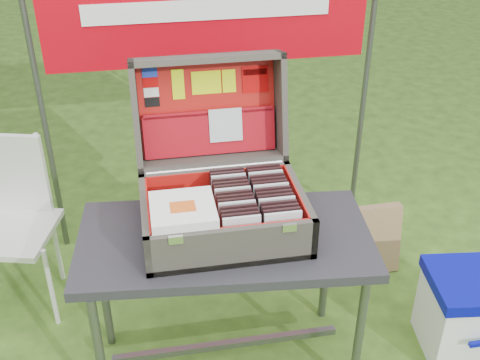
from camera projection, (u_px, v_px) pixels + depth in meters
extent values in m
cube|color=#29292E|center=(225.00, 240.00, 2.33)|extent=(1.18, 0.67, 0.04)
cylinder|color=#59595B|center=(360.00, 331.00, 2.40)|extent=(0.04, 0.04, 0.67)
cylinder|color=#59595B|center=(103.00, 287.00, 2.62)|extent=(0.04, 0.04, 0.67)
cylinder|color=#59595B|center=(326.00, 261.00, 2.78)|extent=(0.04, 0.04, 0.67)
cube|color=#59595B|center=(226.00, 344.00, 2.62)|extent=(0.98, 0.03, 0.03)
cube|color=#524E44|center=(224.00, 230.00, 2.33)|extent=(0.62, 0.44, 0.02)
cube|color=#524E44|center=(233.00, 248.00, 2.12)|extent=(0.62, 0.02, 0.17)
cube|color=#524E44|center=(216.00, 187.00, 2.47)|extent=(0.62, 0.02, 0.17)
cube|color=#524E44|center=(145.00, 223.00, 2.25)|extent=(0.02, 0.44, 0.17)
cube|color=#524E44|center=(299.00, 207.00, 2.34)|extent=(0.02, 0.44, 0.17)
cube|color=red|center=(224.00, 227.00, 2.32)|extent=(0.57, 0.39, 0.01)
cube|color=silver|center=(176.00, 240.00, 2.04)|extent=(0.05, 0.01, 0.03)
cube|color=silver|center=(289.00, 228.00, 2.10)|extent=(0.05, 0.01, 0.03)
cylinder|color=silver|center=(215.00, 168.00, 2.43)|extent=(0.56, 0.02, 0.02)
cube|color=#524E44|center=(207.00, 107.00, 2.51)|extent=(0.62, 0.13, 0.43)
cube|color=#524E44|center=(206.00, 58.00, 2.38)|extent=(0.62, 0.17, 0.06)
cube|color=#524E44|center=(212.00, 160.00, 2.51)|extent=(0.62, 0.17, 0.06)
cube|color=#524E44|center=(136.00, 116.00, 2.40)|extent=(0.02, 0.27, 0.47)
cube|color=#524E44|center=(280.00, 105.00, 2.49)|extent=(0.02, 0.27, 0.47)
cube|color=red|center=(208.00, 108.00, 2.50)|extent=(0.57, 0.10, 0.38)
cube|color=red|center=(232.00, 243.00, 2.12)|extent=(0.57, 0.01, 0.14)
cube|color=red|center=(216.00, 186.00, 2.45)|extent=(0.57, 0.01, 0.14)
cube|color=red|center=(149.00, 220.00, 2.24)|extent=(0.01, 0.39, 0.14)
cube|color=red|center=(296.00, 205.00, 2.33)|extent=(0.01, 0.39, 0.14)
cube|color=maroon|center=(210.00, 133.00, 2.51)|extent=(0.55, 0.07, 0.18)
cube|color=maroon|center=(209.00, 113.00, 2.48)|extent=(0.54, 0.02, 0.02)
cube|color=silver|center=(226.00, 125.00, 2.49)|extent=(0.14, 0.04, 0.14)
cube|color=#1933B2|center=(150.00, 73.00, 2.41)|extent=(0.06, 0.01, 0.04)
cube|color=#B60303|center=(150.00, 83.00, 2.42)|extent=(0.06, 0.01, 0.04)
cube|color=white|center=(151.00, 92.00, 2.43)|extent=(0.06, 0.01, 0.04)
cube|color=black|center=(152.00, 102.00, 2.45)|extent=(0.06, 0.01, 0.04)
cube|color=#D0EA08|center=(178.00, 84.00, 2.44)|extent=(0.05, 0.03, 0.12)
cube|color=#D0EA08|center=(206.00, 83.00, 2.46)|extent=(0.12, 0.03, 0.09)
cube|color=#D0EA08|center=(229.00, 81.00, 2.47)|extent=(0.06, 0.03, 0.09)
cube|color=#B60303|center=(255.00, 79.00, 2.49)|extent=(0.11, 0.03, 0.11)
cube|color=black|center=(255.00, 72.00, 2.48)|extent=(0.10, 0.01, 0.02)
cube|color=silver|center=(242.00, 235.00, 2.14)|extent=(0.14, 0.01, 0.16)
cube|color=black|center=(241.00, 231.00, 2.16)|extent=(0.14, 0.01, 0.16)
cube|color=black|center=(239.00, 227.00, 2.18)|extent=(0.14, 0.01, 0.16)
cube|color=black|center=(238.00, 223.00, 2.20)|extent=(0.14, 0.01, 0.16)
cube|color=silver|center=(237.00, 220.00, 2.22)|extent=(0.14, 0.01, 0.16)
cube|color=black|center=(236.00, 216.00, 2.24)|extent=(0.14, 0.01, 0.16)
cube|color=black|center=(235.00, 212.00, 2.26)|extent=(0.14, 0.01, 0.16)
cube|color=black|center=(234.00, 209.00, 2.28)|extent=(0.14, 0.01, 0.16)
cube|color=silver|center=(233.00, 205.00, 2.30)|extent=(0.14, 0.01, 0.16)
cube|color=black|center=(232.00, 202.00, 2.32)|extent=(0.14, 0.01, 0.16)
cube|color=black|center=(231.00, 198.00, 2.34)|extent=(0.14, 0.01, 0.16)
cube|color=black|center=(230.00, 195.00, 2.36)|extent=(0.14, 0.01, 0.16)
cube|color=silver|center=(229.00, 192.00, 2.39)|extent=(0.14, 0.01, 0.16)
cube|color=black|center=(228.00, 189.00, 2.41)|extent=(0.14, 0.01, 0.16)
cube|color=black|center=(227.00, 186.00, 2.43)|extent=(0.14, 0.01, 0.16)
cube|color=silver|center=(283.00, 231.00, 2.16)|extent=(0.14, 0.01, 0.16)
cube|color=black|center=(281.00, 227.00, 2.18)|extent=(0.14, 0.01, 0.16)
cube|color=black|center=(279.00, 223.00, 2.20)|extent=(0.14, 0.01, 0.16)
cube|color=black|center=(278.00, 219.00, 2.22)|extent=(0.14, 0.01, 0.16)
cube|color=silver|center=(276.00, 215.00, 2.24)|extent=(0.14, 0.01, 0.16)
cube|color=black|center=(275.00, 212.00, 2.26)|extent=(0.14, 0.01, 0.16)
cube|color=black|center=(273.00, 208.00, 2.29)|extent=(0.14, 0.01, 0.16)
cube|color=black|center=(272.00, 205.00, 2.31)|extent=(0.14, 0.01, 0.16)
cube|color=silver|center=(271.00, 201.00, 2.33)|extent=(0.14, 0.01, 0.16)
cube|color=black|center=(269.00, 198.00, 2.35)|extent=(0.14, 0.01, 0.16)
cube|color=black|center=(268.00, 195.00, 2.37)|extent=(0.14, 0.01, 0.16)
cube|color=black|center=(267.00, 192.00, 2.39)|extent=(0.14, 0.01, 0.16)
cube|color=silver|center=(265.00, 188.00, 2.41)|extent=(0.14, 0.01, 0.16)
cube|color=black|center=(264.00, 185.00, 2.43)|extent=(0.14, 0.01, 0.16)
cube|color=black|center=(263.00, 182.00, 2.45)|extent=(0.14, 0.01, 0.16)
cube|color=white|center=(183.00, 213.00, 2.15)|extent=(0.23, 0.23, 0.00)
cube|color=white|center=(183.00, 212.00, 2.15)|extent=(0.23, 0.23, 0.00)
cube|color=white|center=(183.00, 211.00, 2.15)|extent=(0.23, 0.23, 0.00)
cube|color=white|center=(183.00, 209.00, 2.15)|extent=(0.23, 0.23, 0.00)
cube|color=white|center=(183.00, 208.00, 2.14)|extent=(0.23, 0.23, 0.00)
cube|color=white|center=(183.00, 207.00, 2.14)|extent=(0.23, 0.23, 0.00)
cube|color=white|center=(183.00, 206.00, 2.14)|extent=(0.23, 0.23, 0.00)
cube|color=#D85919|center=(183.00, 207.00, 2.13)|extent=(0.09, 0.07, 0.00)
cube|color=white|center=(475.00, 317.00, 2.69)|extent=(0.47, 0.38, 0.35)
cube|color=silver|center=(10.00, 233.00, 2.79)|extent=(0.48, 0.48, 0.03)
cube|color=silver|center=(6.00, 173.00, 2.84)|extent=(0.38, 0.13, 0.41)
cylinder|color=silver|center=(51.00, 288.00, 2.79)|extent=(0.02, 0.02, 0.44)
cylinder|color=silver|center=(57.00, 245.00, 3.07)|extent=(0.02, 0.02, 0.44)
cylinder|color=silver|center=(43.00, 172.00, 2.87)|extent=(0.02, 0.02, 0.41)
cube|color=olive|center=(366.00, 241.00, 3.14)|extent=(0.37, 0.12, 0.39)
cylinder|color=#59595B|center=(42.00, 107.00, 3.00)|extent=(0.03, 0.03, 1.70)
cylinder|color=#59595B|center=(365.00, 84.00, 3.26)|extent=(0.03, 0.03, 1.70)
cube|color=#AC010F|center=(208.00, 9.00, 2.89)|extent=(1.60, 0.02, 0.55)
cube|color=white|center=(208.00, 10.00, 2.88)|extent=(1.20, 0.00, 0.10)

